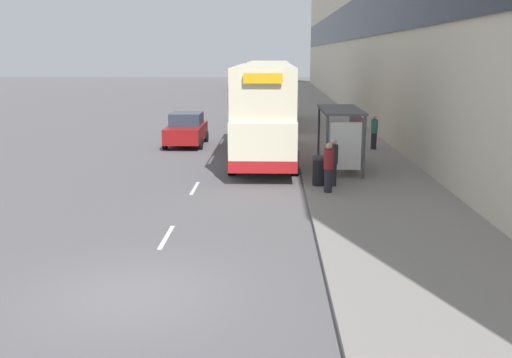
{
  "coord_description": "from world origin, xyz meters",
  "views": [
    {
      "loc": [
        2.82,
        -10.79,
        4.81
      ],
      "look_at": [
        1.96,
        19.2,
        -1.8
      ],
      "focal_mm": 40.0,
      "sensor_mm": 36.0,
      "label": 1
    }
  ],
  "objects_px": {
    "car_1": "(186,129)",
    "pedestrian_2": "(354,142)",
    "double_decker_bus_ahead": "(268,92)",
    "pedestrian_3": "(329,167)",
    "pedestrian_at_shelter": "(374,132)",
    "car_0": "(237,84)",
    "bus_shelter": "(345,128)",
    "litter_bin": "(320,171)",
    "pedestrian_1": "(333,162)",
    "double_decker_bus_near": "(265,111)"
  },
  "relations": [
    {
      "from": "car_1",
      "to": "pedestrian_2",
      "type": "relative_size",
      "value": 2.63
    },
    {
      "from": "double_decker_bus_ahead",
      "to": "pedestrian_3",
      "type": "distance_m",
      "value": 19.69
    },
    {
      "from": "car_1",
      "to": "pedestrian_at_shelter",
      "type": "height_order",
      "value": "pedestrian_at_shelter"
    },
    {
      "from": "car_0",
      "to": "pedestrian_3",
      "type": "distance_m",
      "value": 58.51
    },
    {
      "from": "bus_shelter",
      "to": "car_1",
      "type": "height_order",
      "value": "bus_shelter"
    },
    {
      "from": "bus_shelter",
      "to": "litter_bin",
      "type": "bearing_deg",
      "value": -113.82
    },
    {
      "from": "pedestrian_1",
      "to": "pedestrian_3",
      "type": "distance_m",
      "value": 1.01
    },
    {
      "from": "pedestrian_3",
      "to": "double_decker_bus_near",
      "type": "bearing_deg",
      "value": 108.77
    },
    {
      "from": "pedestrian_3",
      "to": "litter_bin",
      "type": "height_order",
      "value": "pedestrian_3"
    },
    {
      "from": "double_decker_bus_near",
      "to": "car_1",
      "type": "relative_size",
      "value": 2.55
    },
    {
      "from": "bus_shelter",
      "to": "car_1",
      "type": "bearing_deg",
      "value": 136.66
    },
    {
      "from": "pedestrian_1",
      "to": "pedestrian_2",
      "type": "xyz_separation_m",
      "value": [
        1.5,
        5.28,
        -0.06
      ]
    },
    {
      "from": "bus_shelter",
      "to": "double_decker_bus_near",
      "type": "distance_m",
      "value": 4.37
    },
    {
      "from": "pedestrian_at_shelter",
      "to": "litter_bin",
      "type": "bearing_deg",
      "value": -112.52
    },
    {
      "from": "double_decker_bus_ahead",
      "to": "pedestrian_2",
      "type": "distance_m",
      "value": 13.91
    },
    {
      "from": "bus_shelter",
      "to": "pedestrian_3",
      "type": "relative_size",
      "value": 2.45
    },
    {
      "from": "double_decker_bus_near",
      "to": "pedestrian_1",
      "type": "relative_size",
      "value": 6.24
    },
    {
      "from": "car_1",
      "to": "pedestrian_1",
      "type": "relative_size",
      "value": 2.44
    },
    {
      "from": "car_0",
      "to": "pedestrian_at_shelter",
      "type": "xyz_separation_m",
      "value": [
        9.82,
        -48.98,
        0.14
      ]
    },
    {
      "from": "pedestrian_3",
      "to": "litter_bin",
      "type": "relative_size",
      "value": 1.63
    },
    {
      "from": "double_decker_bus_ahead",
      "to": "litter_bin",
      "type": "relative_size",
      "value": 9.65
    },
    {
      "from": "pedestrian_at_shelter",
      "to": "litter_bin",
      "type": "xyz_separation_m",
      "value": [
        -3.34,
        -8.05,
        -0.34
      ]
    },
    {
      "from": "pedestrian_at_shelter",
      "to": "car_0",
      "type": "bearing_deg",
      "value": 101.34
    },
    {
      "from": "pedestrian_at_shelter",
      "to": "pedestrian_2",
      "type": "bearing_deg",
      "value": -115.45
    },
    {
      "from": "car_1",
      "to": "pedestrian_2",
      "type": "distance_m",
      "value": 9.54
    },
    {
      "from": "car_0",
      "to": "pedestrian_1",
      "type": "height_order",
      "value": "pedestrian_1"
    },
    {
      "from": "double_decker_bus_near",
      "to": "litter_bin",
      "type": "height_order",
      "value": "double_decker_bus_near"
    },
    {
      "from": "pedestrian_2",
      "to": "pedestrian_3",
      "type": "height_order",
      "value": "pedestrian_3"
    },
    {
      "from": "car_0",
      "to": "pedestrian_2",
      "type": "distance_m",
      "value": 52.55
    },
    {
      "from": "pedestrian_at_shelter",
      "to": "pedestrian_3",
      "type": "bearing_deg",
      "value": -108.91
    },
    {
      "from": "pedestrian_1",
      "to": "litter_bin",
      "type": "distance_m",
      "value": 0.59
    },
    {
      "from": "pedestrian_2",
      "to": "litter_bin",
      "type": "xyz_separation_m",
      "value": [
        -1.96,
        -5.16,
        -0.28
      ]
    },
    {
      "from": "pedestrian_1",
      "to": "pedestrian_3",
      "type": "relative_size",
      "value": 1.0
    },
    {
      "from": "car_1",
      "to": "pedestrian_3",
      "type": "xyz_separation_m",
      "value": [
        6.53,
        -10.99,
        0.16
      ]
    },
    {
      "from": "car_1",
      "to": "pedestrian_1",
      "type": "height_order",
      "value": "pedestrian_1"
    },
    {
      "from": "double_decker_bus_near",
      "to": "double_decker_bus_ahead",
      "type": "height_order",
      "value": "same"
    },
    {
      "from": "pedestrian_2",
      "to": "pedestrian_3",
      "type": "distance_m",
      "value": 6.5
    },
    {
      "from": "pedestrian_at_shelter",
      "to": "pedestrian_2",
      "type": "height_order",
      "value": "pedestrian_at_shelter"
    },
    {
      "from": "litter_bin",
      "to": "double_decker_bus_ahead",
      "type": "bearing_deg",
      "value": 96.22
    },
    {
      "from": "car_1",
      "to": "pedestrian_1",
      "type": "distance_m",
      "value": 12.09
    },
    {
      "from": "bus_shelter",
      "to": "double_decker_bus_ahead",
      "type": "relative_size",
      "value": 0.41
    },
    {
      "from": "double_decker_bus_near",
      "to": "pedestrian_3",
      "type": "height_order",
      "value": "double_decker_bus_near"
    },
    {
      "from": "pedestrian_at_shelter",
      "to": "pedestrian_2",
      "type": "distance_m",
      "value": 3.21
    },
    {
      "from": "pedestrian_2",
      "to": "pedestrian_1",
      "type": "bearing_deg",
      "value": -105.89
    },
    {
      "from": "pedestrian_at_shelter",
      "to": "pedestrian_1",
      "type": "relative_size",
      "value": 0.99
    },
    {
      "from": "car_0",
      "to": "pedestrian_1",
      "type": "xyz_separation_m",
      "value": [
        6.94,
        -57.15,
        0.15
      ]
    },
    {
      "from": "pedestrian_2",
      "to": "car_1",
      "type": "bearing_deg",
      "value": 150.29
    },
    {
      "from": "pedestrian_2",
      "to": "pedestrian_at_shelter",
      "type": "bearing_deg",
      "value": 64.55
    },
    {
      "from": "pedestrian_1",
      "to": "litter_bin",
      "type": "xyz_separation_m",
      "value": [
        -0.46,
        0.12,
        -0.35
      ]
    },
    {
      "from": "pedestrian_2",
      "to": "pedestrian_3",
      "type": "relative_size",
      "value": 0.93
    }
  ]
}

